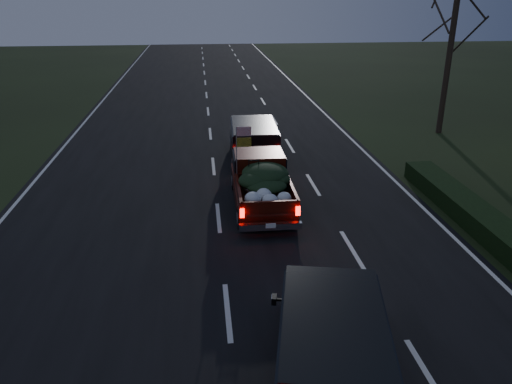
{
  "coord_description": "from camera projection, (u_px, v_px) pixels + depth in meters",
  "views": [
    {
      "loc": [
        -0.4,
        -9.35,
        6.69
      ],
      "look_at": [
        1.07,
        3.86,
        1.3
      ],
      "focal_mm": 35.0,
      "sensor_mm": 36.0,
      "label": 1
    }
  ],
  "objects": [
    {
      "name": "bare_tree_far",
      "position": [
        454.0,
        24.0,
        23.27
      ],
      "size": [
        3.6,
        3.6,
        7.0
      ],
      "color": "black",
      "rests_on": "ground"
    },
    {
      "name": "road_asphalt",
      "position": [
        228.0,
        312.0,
        11.16
      ],
      "size": [
        14.0,
        120.0,
        0.02
      ],
      "primitive_type": "cube",
      "color": "black",
      "rests_on": "ground"
    },
    {
      "name": "hedge_row",
      "position": [
        487.0,
        225.0,
        14.61
      ],
      "size": [
        1.0,
        10.0,
        0.6
      ],
      "primitive_type": "cube",
      "color": "black",
      "rests_on": "ground"
    },
    {
      "name": "ground",
      "position": [
        228.0,
        312.0,
        11.16
      ],
      "size": [
        120.0,
        120.0,
        0.0
      ],
      "primitive_type": "plane",
      "color": "black",
      "rests_on": "ground"
    },
    {
      "name": "pickup_truck",
      "position": [
        261.0,
        180.0,
        16.35
      ],
      "size": [
        1.85,
        4.65,
        2.42
      ],
      "rotation": [
        0.0,
        0.0,
        -0.02
      ],
      "color": "#3F1008",
      "rests_on": "ground"
    },
    {
      "name": "lead_suv",
      "position": [
        254.0,
        138.0,
        20.73
      ],
      "size": [
        2.04,
        4.57,
        1.3
      ],
      "rotation": [
        0.0,
        0.0,
        -0.04
      ],
      "color": "black",
      "rests_on": "ground"
    },
    {
      "name": "rear_suv",
      "position": [
        332.0,
        342.0,
        8.73
      ],
      "size": [
        2.73,
        4.73,
        1.28
      ],
      "rotation": [
        0.0,
        0.0,
        -0.21
      ],
      "color": "black",
      "rests_on": "ground"
    }
  ]
}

